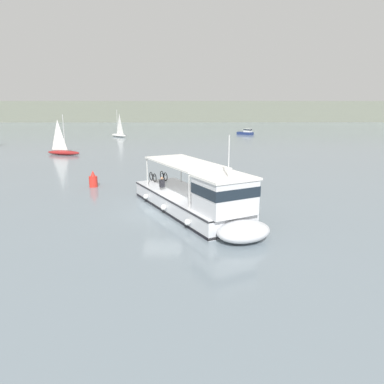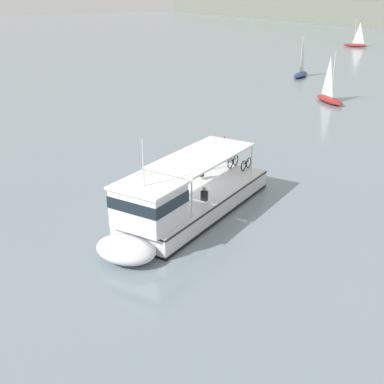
{
  "view_description": "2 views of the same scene",
  "coord_description": "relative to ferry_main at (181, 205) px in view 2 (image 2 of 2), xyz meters",
  "views": [
    {
      "loc": [
        1.72,
        -22.78,
        6.97
      ],
      "look_at": [
        1.97,
        -0.24,
        1.4
      ],
      "focal_mm": 34.09,
      "sensor_mm": 36.0,
      "label": 1
    },
    {
      "loc": [
        23.43,
        -12.88,
        11.56
      ],
      "look_at": [
        1.97,
        -0.24,
        1.4
      ],
      "focal_mm": 47.58,
      "sensor_mm": 36.0,
      "label": 2
    }
  ],
  "objects": [
    {
      "name": "ground_plane",
      "position": [
        -2.43,
        1.14,
        -1.01
      ],
      "size": [
        400.0,
        400.0,
        0.0
      ],
      "primitive_type": "plane",
      "color": "gray"
    },
    {
      "name": "sailboat_near_starboard",
      "position": [
        -53.75,
        70.6,
        -0.47
      ],
      "size": [
        4.9,
        3.47,
        5.4
      ],
      "color": "maroon",
      "rests_on": "ground"
    },
    {
      "name": "sailboat_far_left",
      "position": [
        -17.71,
        27.94,
        -0.47
      ],
      "size": [
        5.0,
        2.62,
        5.4
      ],
      "color": "maroon",
      "rests_on": "ground"
    },
    {
      "name": "sailboat_outer_anchorage",
      "position": [
        -31.7,
        36.41,
        -0.47
      ],
      "size": [
        3.86,
        4.76,
        5.4
      ],
      "color": "navy",
      "rests_on": "ground"
    },
    {
      "name": "ferry_main",
      "position": [
        0.0,
        0.0,
        0.0
      ],
      "size": [
        8.6,
        12.7,
        5.32
      ],
      "color": "silver",
      "rests_on": "ground"
    },
    {
      "name": "channel_buoy",
      "position": [
        -8.72,
        8.5,
        -0.45
      ],
      "size": [
        0.7,
        0.7,
        1.4
      ],
      "color": "red",
      "rests_on": "ground"
    }
  ]
}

